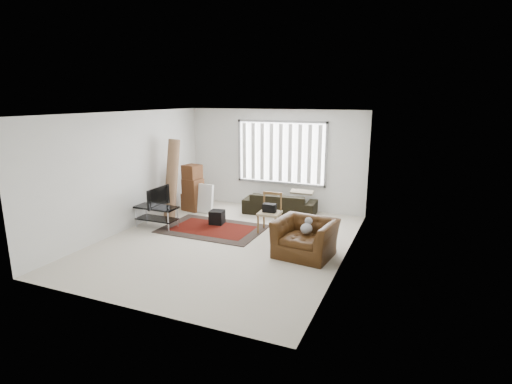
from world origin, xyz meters
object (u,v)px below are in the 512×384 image
(armchair, at_px, (305,235))
(side_chair, at_px, (270,211))
(tv_stand, at_px, (157,212))
(sofa, at_px, (280,200))
(moving_boxes, at_px, (193,189))

(armchair, bearing_deg, side_chair, 143.88)
(tv_stand, bearing_deg, armchair, -5.22)
(tv_stand, bearing_deg, sofa, 43.23)
(tv_stand, relative_size, side_chair, 1.13)
(tv_stand, height_order, armchair, armchair)
(side_chair, bearing_deg, armchair, -45.18)
(tv_stand, xyz_separation_m, side_chair, (2.59, 0.71, 0.13))
(moving_boxes, xyz_separation_m, sofa, (2.30, 0.57, -0.22))
(sofa, height_order, armchair, armchair)
(side_chair, xyz_separation_m, armchair, (1.13, -1.05, -0.08))
(moving_boxes, relative_size, armchair, 1.03)
(moving_boxes, bearing_deg, tv_stand, -90.76)
(tv_stand, height_order, sofa, sofa)
(sofa, relative_size, side_chair, 2.11)
(tv_stand, height_order, side_chair, side_chair)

